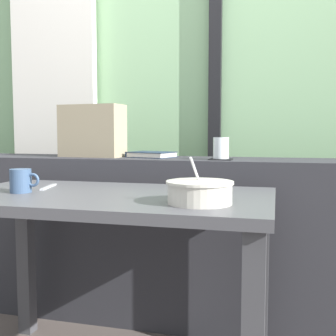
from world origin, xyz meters
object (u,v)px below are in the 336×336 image
soup_bowl (200,193)px  closed_book (151,155)px  coaster_square (221,159)px  ceramic_mug (21,181)px  fork_utensil (48,187)px  breakfast_table (110,225)px  juice_glass (221,149)px  throw_pillow (92,131)px

soup_bowl → closed_book: bearing=117.1°
coaster_square → ceramic_mug: 0.86m
coaster_square → ceramic_mug: size_ratio=0.88×
closed_book → fork_utensil: (-0.26, -0.52, -0.10)m
breakfast_table → soup_bowl: 0.40m
fork_utensil → ceramic_mug: bearing=-112.9°
breakfast_table → coaster_square: 0.64m
juice_glass → fork_utensil: 0.76m
throw_pillow → soup_bowl: (0.68, -0.70, -0.19)m
soup_bowl → fork_utensil: 0.68m
breakfast_table → fork_utensil: bearing=163.3°
breakfast_table → juice_glass: juice_glass is taller
coaster_square → soup_bowl: bearing=-88.3°
soup_bowl → breakfast_table: bearing=160.0°
coaster_square → throw_pillow: size_ratio=0.31×
soup_bowl → fork_utensil: (-0.64, 0.21, -0.03)m
breakfast_table → ceramic_mug: size_ratio=10.09×
ceramic_mug → juice_glass: bearing=41.1°
fork_utensil → breakfast_table: bearing=-30.3°
coaster_square → juice_glass: juice_glass is taller
coaster_square → fork_utensil: size_ratio=0.59×
breakfast_table → juice_glass: (0.33, 0.51, 0.25)m
fork_utensil → ceramic_mug: 0.15m
closed_book → throw_pillow: bearing=-173.5°
fork_utensil → coaster_square: bearing=20.3°
throw_pillow → ceramic_mug: 0.66m
coaster_square → closed_book: bearing=163.9°
fork_utensil → ceramic_mug: size_ratio=1.50×
closed_book → juice_glass: bearing=-16.1°
coaster_square → breakfast_table: bearing=-123.0°
juice_glass → throw_pillow: 0.67m
ceramic_mug → soup_bowl: bearing=-6.1°
soup_bowl → ceramic_mug: (-0.66, 0.07, 0.01)m
throw_pillow → soup_bowl: size_ratio=1.55×
ceramic_mug → throw_pillow: bearing=91.1°
coaster_square → fork_utensil: 0.76m
soup_bowl → fork_utensil: size_ratio=1.21×
closed_book → throw_pillow: size_ratio=0.77×
breakfast_table → throw_pillow: size_ratio=3.56×
coaster_square → closed_book: (-0.36, 0.10, 0.01)m
juice_glass → closed_book: bearing=163.9°
breakfast_table → fork_utensil: 0.33m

